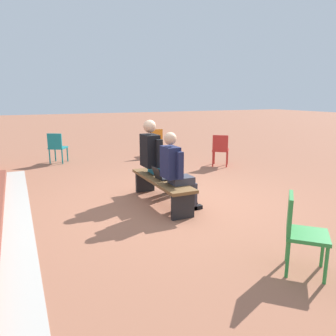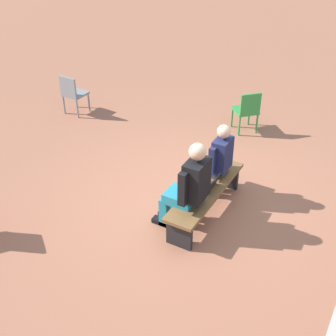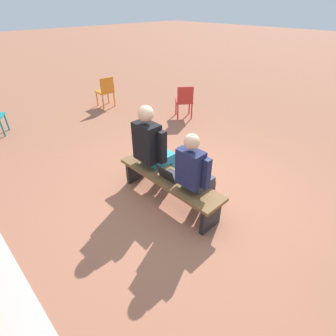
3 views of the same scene
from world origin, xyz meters
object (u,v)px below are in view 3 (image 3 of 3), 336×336
plastic_chair_foreground (184,100)px  plastic_chair_far_right (106,90)px  person_student (195,173)px  person_adult (153,147)px  laptop (170,175)px  bench (169,182)px

plastic_chair_foreground → plastic_chair_far_right: bearing=24.6°
person_student → plastic_chair_far_right: (4.74, -1.62, -0.22)m
person_adult → laptop: 0.52m
person_adult → plastic_chair_foreground: (1.75, -2.59, -0.27)m
plastic_chair_far_right → plastic_chair_foreground: (-2.13, -0.98, 0.00)m
person_student → plastic_chair_far_right: person_student is taller
laptop → bench: bearing=-21.3°
bench → plastic_chair_foreground: bearing=-50.8°
laptop → plastic_chair_far_right: (4.34, -1.70, -0.02)m
bench → person_student: bearing=-171.5°
laptop → plastic_chair_foreground: (2.20, -2.67, -0.02)m
plastic_chair_far_right → plastic_chair_foreground: same height
person_student → person_adult: 0.85m
bench → plastic_chair_foreground: size_ratio=2.14×
laptop → plastic_chair_far_right: size_ratio=0.38×
bench → person_student: 0.55m
person_adult → plastic_chair_foreground: bearing=-55.9°
person_adult → laptop: person_adult is taller
person_adult → plastic_chair_foreground: person_adult is taller
person_student → person_adult: bearing=-0.5°
bench → laptop: (-0.03, 0.01, 0.15)m
bench → person_adult: bearing=-9.8°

